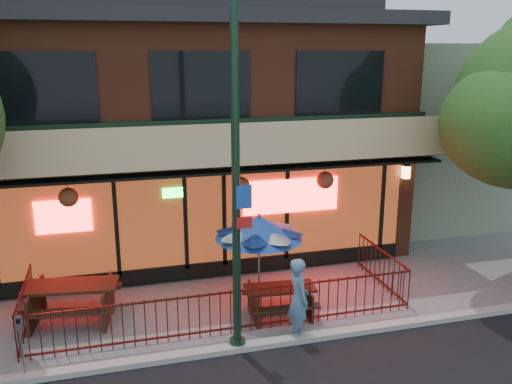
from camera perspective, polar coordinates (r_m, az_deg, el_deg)
The scene contains 11 objects.
ground at distance 11.74m, azimuth -2.44°, elevation -15.09°, with size 80.00×80.00×0.00m, color gray.
curb at distance 11.29m, azimuth -1.85°, elevation -16.06°, with size 80.00×0.25×0.12m, color #999993.
restaurant_building at distance 17.27m, azimuth -7.91°, elevation 9.00°, with size 12.96×9.49×8.05m.
neighbor_building at distance 21.08m, azimuth 17.18°, elevation 6.45°, with size 6.00×7.00×6.00m, color gray.
patio_fence at distance 11.88m, azimuth -3.02°, elevation -11.27°, with size 8.44×2.62×1.00m.
street_light at distance 10.14m, azimuth -2.11°, elevation -0.65°, with size 0.43×0.32×7.00m.
picnic_table_left at distance 12.83m, azimuth -18.83°, elevation -10.37°, with size 2.19×1.79×0.85m.
picnic_table_right at distance 12.45m, azimuth 2.52°, elevation -10.92°, with size 1.68×1.34×0.68m.
patio_umbrella at distance 12.26m, azimuth 0.33°, elevation -3.75°, with size 2.00×2.00×2.28m.
pedestrian at distance 11.35m, azimuth 4.49°, elevation -11.16°, with size 0.65×0.43×1.78m, color teal.
parking_meter_near at distance 10.92m, azimuth -23.55°, elevation -13.80°, with size 0.13×0.12×1.26m.
Camera 1 is at (-2.20, -9.92, 5.88)m, focal length 38.00 mm.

